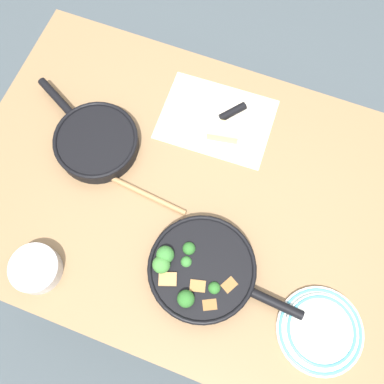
{
  "coord_description": "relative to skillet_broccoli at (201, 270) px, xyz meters",
  "views": [
    {
      "loc": [
        0.14,
        -0.36,
        1.85
      ],
      "look_at": [
        0.0,
        0.0,
        0.74
      ],
      "focal_mm": 40.0,
      "sensor_mm": 36.0,
      "label": 1
    }
  ],
  "objects": [
    {
      "name": "prep_bowl_steel",
      "position": [
        -0.4,
        -0.15,
        -0.0
      ],
      "size": [
        0.13,
        0.13,
        0.05
      ],
      "color": "#B7B7BC",
      "rests_on": "dining_table_red"
    },
    {
      "name": "grater_knife",
      "position": [
        -0.1,
        0.44,
        -0.02
      ],
      "size": [
        0.16,
        0.2,
        0.02
      ],
      "rotation": [
        0.0,
        0.0,
        4.04
      ],
      "color": "silver",
      "rests_on": "dining_table_red"
    },
    {
      "name": "ground_plane",
      "position": [
        -0.1,
        0.19,
        -0.75
      ],
      "size": [
        14.0,
        14.0,
        0.0
      ],
      "primitive_type": "plane",
      "color": "#424C51"
    },
    {
      "name": "parchment_sheet",
      "position": [
        -0.11,
        0.44,
        -0.03
      ],
      "size": [
        0.33,
        0.25,
        0.0
      ],
      "color": "beige",
      "rests_on": "dining_table_red"
    },
    {
      "name": "dining_table_red",
      "position": [
        -0.1,
        0.19,
        -0.1
      ],
      "size": [
        1.29,
        0.89,
        0.72
      ],
      "color": "olive",
      "rests_on": "ground_plane"
    },
    {
      "name": "wooden_spoon",
      "position": [
        -0.3,
        0.15,
        -0.02
      ],
      "size": [
        0.34,
        0.06,
        0.02
      ],
      "rotation": [
        0.0,
        0.0,
        3.04
      ],
      "color": "#A87A4C",
      "rests_on": "dining_table_red"
    },
    {
      "name": "cheese_block",
      "position": [
        -0.08,
        0.4,
        -0.01
      ],
      "size": [
        0.1,
        0.07,
        0.04
      ],
      "color": "#EFD67A",
      "rests_on": "dining_table_red"
    },
    {
      "name": "skillet_eggs",
      "position": [
        -0.41,
        0.24,
        0.0
      ],
      "size": [
        0.36,
        0.25,
        0.05
      ],
      "rotation": [
        0.0,
        0.0,
        2.66
      ],
      "color": "black",
      "rests_on": "dining_table_red"
    },
    {
      "name": "skillet_broccoli",
      "position": [
        0.0,
        0.0,
        0.0
      ],
      "size": [
        0.42,
        0.28,
        0.07
      ],
      "rotation": [
        0.0,
        0.0,
        6.21
      ],
      "color": "black",
      "rests_on": "dining_table_red"
    },
    {
      "name": "dinner_plate_stack",
      "position": [
        0.33,
        -0.03,
        -0.01
      ],
      "size": [
        0.22,
        0.22,
        0.03
      ],
      "color": "silver",
      "rests_on": "dining_table_red"
    }
  ]
}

